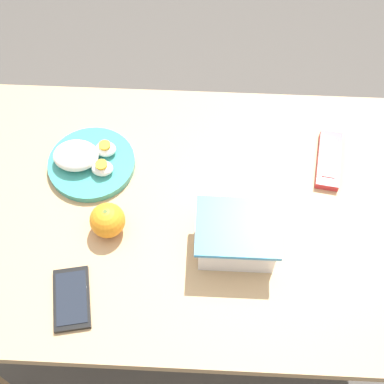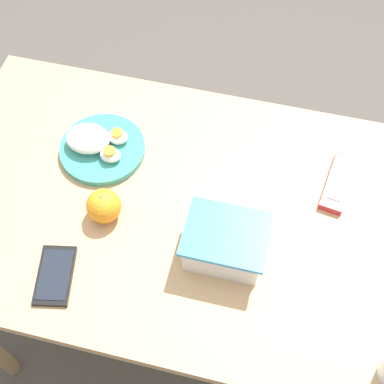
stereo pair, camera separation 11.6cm
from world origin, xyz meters
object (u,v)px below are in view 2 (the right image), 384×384
object	(u,v)px
rice_plate	(99,145)
candy_bar	(338,182)
food_container	(225,244)
cell_phone	(55,275)
orange_fruit	(104,206)

from	to	relation	value
rice_plate	candy_bar	world-z (taller)	rice_plate
food_container	candy_bar	size ratio (longest dim) A/B	1.04
cell_phone	food_container	bearing A→B (deg)	-157.51
food_container	candy_bar	bearing A→B (deg)	-133.59
food_container	cell_phone	xyz separation A→B (m)	(0.32, 0.13, -0.03)
cell_phone	candy_bar	bearing A→B (deg)	-146.28
cell_phone	rice_plate	bearing A→B (deg)	-87.57
candy_bar	cell_phone	xyz separation A→B (m)	(0.54, 0.36, -0.00)
rice_plate	cell_phone	world-z (taller)	rice_plate
food_container	cell_phone	distance (m)	0.35
candy_bar	cell_phone	size ratio (longest dim) A/B	1.15
orange_fruit	cell_phone	distance (m)	0.17
rice_plate	candy_bar	bearing A→B (deg)	-176.21
food_container	cell_phone	size ratio (longest dim) A/B	1.20
orange_fruit	rice_plate	xyz separation A→B (m)	(0.07, -0.16, -0.02)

